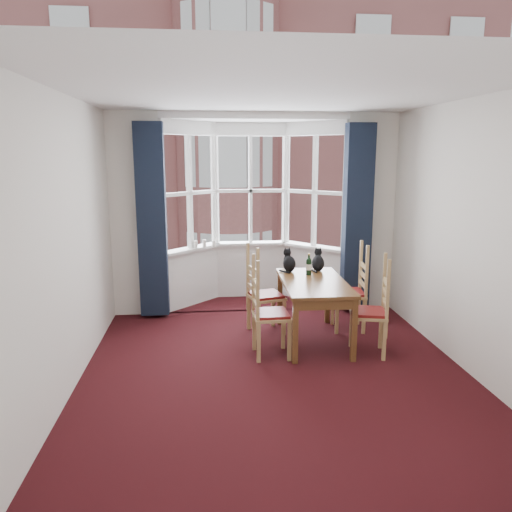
{
  "coord_description": "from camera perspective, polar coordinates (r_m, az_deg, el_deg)",
  "views": [
    {
      "loc": [
        -0.68,
        -4.71,
        2.25
      ],
      "look_at": [
        -0.11,
        1.05,
        1.05
      ],
      "focal_mm": 35.0,
      "sensor_mm": 36.0,
      "label": 1
    }
  ],
  "objects": [
    {
      "name": "wall_near",
      "position": [
        2.69,
        9.4,
        -6.83
      ],
      "size": [
        4.0,
        0.0,
        4.0
      ],
      "primitive_type": "plane",
      "rotation": [
        -1.57,
        0.0,
        0.0
      ],
      "color": "silver",
      "rests_on": "floor"
    },
    {
      "name": "curtain_left",
      "position": [
        6.88,
        -11.81,
        3.94
      ],
      "size": [
        0.38,
        0.22,
        2.6
      ],
      "primitive_type": "cube",
      "color": "black",
      "rests_on": "floor"
    },
    {
      "name": "floor",
      "position": [
        5.26,
        2.39,
        -13.6
      ],
      "size": [
        4.5,
        4.5,
        0.0
      ],
      "primitive_type": "plane",
      "color": "black",
      "rests_on": "ground"
    },
    {
      "name": "cat_right",
      "position": [
        6.49,
        7.1,
        -0.66
      ],
      "size": [
        0.2,
        0.25,
        0.31
      ],
      "color": "black",
      "rests_on": "dining_table"
    },
    {
      "name": "chair_left_far",
      "position": [
        6.28,
        0.38,
        -4.72
      ],
      "size": [
        0.49,
        0.51,
        0.92
      ],
      "color": "tan",
      "rests_on": "floor"
    },
    {
      "name": "chair_right_near",
      "position": [
        5.8,
        13.6,
        -6.46
      ],
      "size": [
        0.49,
        0.5,
        0.92
      ],
      "color": "tan",
      "rests_on": "floor"
    },
    {
      "name": "wall_right",
      "position": [
        5.49,
        23.7,
        1.81
      ],
      "size": [
        0.0,
        4.5,
        4.5
      ],
      "primitive_type": "plane",
      "rotation": [
        1.57,
        0.0,
        -1.57
      ],
      "color": "silver",
      "rests_on": "floor"
    },
    {
      "name": "candle_short",
      "position": [
        7.46,
        -5.93,
        1.43
      ],
      "size": [
        0.06,
        0.06,
        0.11
      ],
      "primitive_type": "cylinder",
      "color": "white",
      "rests_on": "bay_window"
    },
    {
      "name": "candle_tall",
      "position": [
        7.43,
        -6.93,
        1.32
      ],
      "size": [
        0.06,
        0.06,
        0.1
      ],
      "primitive_type": "cylinder",
      "color": "white",
      "rests_on": "bay_window"
    },
    {
      "name": "dining_table",
      "position": [
        6.02,
        6.62,
        -3.71
      ],
      "size": [
        0.77,
        1.41,
        0.75
      ],
      "color": "brown",
      "rests_on": "floor"
    },
    {
      "name": "street",
      "position": [
        37.87,
        -4.52,
        -0.93
      ],
      "size": [
        80.0,
        80.0,
        0.0
      ],
      "primitive_type": "plane",
      "color": "#333335",
      "rests_on": "ground"
    },
    {
      "name": "candle_extra",
      "position": [
        7.48,
        -4.83,
        1.41
      ],
      "size": [
        0.05,
        0.05,
        0.1
      ],
      "primitive_type": "cylinder",
      "color": "white",
      "rests_on": "bay_window"
    },
    {
      "name": "wall_left",
      "position": [
        4.96,
        -20.98,
        1.08
      ],
      "size": [
        0.0,
        4.5,
        4.5
      ],
      "primitive_type": "plane",
      "rotation": [
        1.57,
        0.0,
        1.57
      ],
      "color": "silver",
      "rests_on": "floor"
    },
    {
      "name": "wall_back_pier_left",
      "position": [
        7.08,
        -13.54,
        4.49
      ],
      "size": [
        0.7,
        0.12,
        2.8
      ],
      "primitive_type": "cube",
      "color": "silver",
      "rests_on": "floor"
    },
    {
      "name": "wall_back_pier_right",
      "position": [
        7.39,
        12.81,
        4.81
      ],
      "size": [
        0.7,
        0.12,
        2.8
      ],
      "primitive_type": "cube",
      "color": "silver",
      "rests_on": "floor"
    },
    {
      "name": "wine_bottle",
      "position": [
        6.26,
        6.05,
        -1.1
      ],
      "size": [
        0.07,
        0.07,
        0.27
      ],
      "color": "black",
      "rests_on": "dining_table"
    },
    {
      "name": "bay_window",
      "position": [
        7.54,
        -0.45,
        5.24
      ],
      "size": [
        2.76,
        0.94,
        2.8
      ],
      "color": "white",
      "rests_on": "floor"
    },
    {
      "name": "chair_left_near",
      "position": [
        5.59,
        0.85,
        -6.82
      ],
      "size": [
        0.42,
        0.43,
        0.92
      ],
      "color": "tan",
      "rests_on": "floor"
    },
    {
      "name": "tenement_building",
      "position": [
        18.74,
        -3.64,
        9.68
      ],
      "size": [
        18.4,
        7.8,
        15.2
      ],
      "color": "#9A544F",
      "rests_on": "street"
    },
    {
      "name": "cat_left",
      "position": [
        6.41,
        3.79,
        -0.74
      ],
      "size": [
        0.2,
        0.25,
        0.31
      ],
      "color": "black",
      "rests_on": "dining_table"
    },
    {
      "name": "chair_right_far",
      "position": [
        6.55,
        11.32,
        -4.26
      ],
      "size": [
        0.44,
        0.46,
        0.92
      ],
      "color": "tan",
      "rests_on": "floor"
    },
    {
      "name": "curtain_right",
      "position": [
        7.15,
        11.49,
        4.25
      ],
      "size": [
        0.38,
        0.22,
        2.6
      ],
      "primitive_type": "cube",
      "color": "black",
      "rests_on": "floor"
    },
    {
      "name": "ceiling",
      "position": [
        4.79,
        2.69,
        18.3
      ],
      "size": [
        4.5,
        4.5,
        0.0
      ],
      "primitive_type": "plane",
      "rotation": [
        3.14,
        0.0,
        0.0
      ],
      "color": "white",
      "rests_on": "floor"
    }
  ]
}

